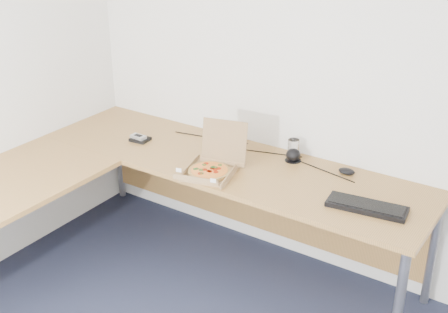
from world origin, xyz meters
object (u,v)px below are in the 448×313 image
Objects in this scene: keyboard at (367,207)px; drinking_glass at (293,149)px; desk at (141,179)px; wallet at (140,139)px; pizza_box at (211,168)px.

drinking_glass is at bearing 142.62° from keyboard.
desk is 0.94m from drinking_glass.
keyboard is (0.61, -0.35, -0.05)m from drinking_glass.
keyboard is at bearing -30.00° from drinking_glass.
wallet is (-0.96, -0.32, -0.05)m from drinking_glass.
pizza_box reaches higher than drinking_glass.
drinking_glass is at bearing 47.66° from desk.
pizza_box is (0.33, 0.23, 0.06)m from desk.
wallet is (-1.57, 0.03, -0.00)m from keyboard.
drinking_glass reaches higher than desk.
drinking_glass is at bearing 42.48° from pizza_box.
wallet is (-0.33, 0.37, 0.04)m from desk.
desk is 7.83× the size of pizza_box.
desk is 6.10× the size of keyboard.
pizza_box reaches higher than desk.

